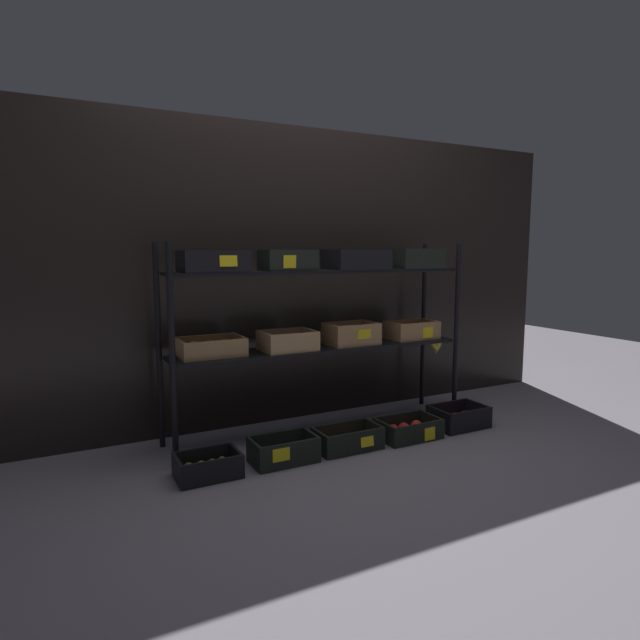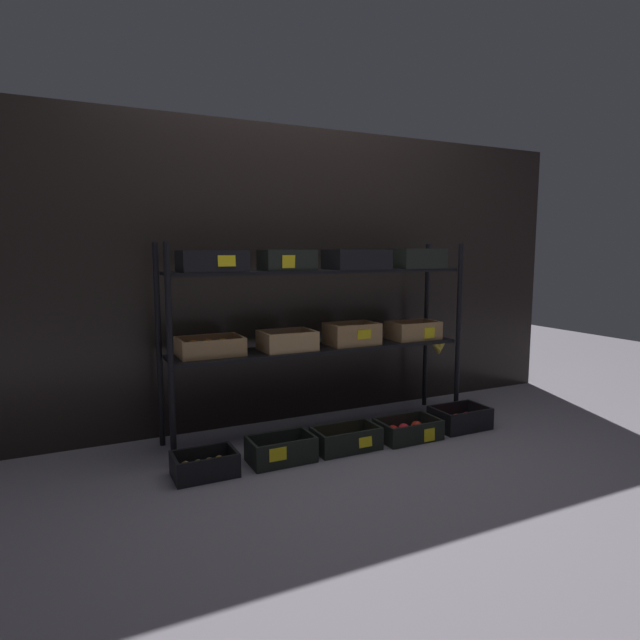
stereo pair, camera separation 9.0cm
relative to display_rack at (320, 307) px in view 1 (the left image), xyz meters
The scene contains 8 objects.
ground_plane 0.78m from the display_rack, 78.68° to the left, with size 10.00×10.00×0.00m, color slate.
storefront_wall 0.42m from the display_rack, 89.74° to the left, with size 4.27×0.12×1.91m, color black.
display_rack is the anchor object (origin of this frame).
crate_ground_kiwi 1.15m from the display_rack, 156.81° to the right, with size 0.32×0.21×0.12m.
crate_ground_plum 0.91m from the display_rack, 139.40° to the right, with size 0.35×0.21×0.14m.
crate_ground_tangerine 0.81m from the display_rack, 90.61° to the right, with size 0.37×0.22×0.13m.
crate_ground_apple_red 0.92m from the display_rack, 40.27° to the right, with size 0.37×0.24×0.12m.
crate_ground_rightmost_apple_red 1.15m from the display_rack, 22.30° to the right, with size 0.35×0.24×0.14m.
Camera 1 is at (-1.50, -2.88, 1.13)m, focal length 30.07 mm.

